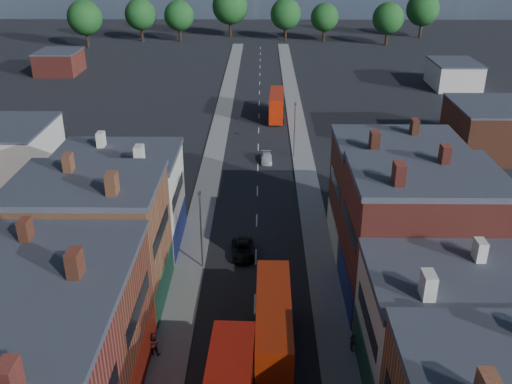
{
  "coord_description": "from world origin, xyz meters",
  "views": [
    {
      "loc": [
        0.57,
        -17.52,
        30.08
      ],
      "look_at": [
        0.0,
        33.07,
        6.76
      ],
      "focal_mm": 40.0,
      "sensor_mm": 36.0,
      "label": 1
    }
  ],
  "objects_px": {
    "car_3": "(266,158)",
    "ped_1": "(154,344)",
    "bus_2": "(277,105)",
    "car_2": "(243,250)",
    "bus_1": "(273,326)",
    "ped_3": "(352,343)"
  },
  "relations": [
    {
      "from": "car_3",
      "to": "ped_1",
      "type": "relative_size",
      "value": 2.01
    },
    {
      "from": "bus_2",
      "to": "car_3",
      "type": "relative_size",
      "value": 2.71
    },
    {
      "from": "car_2",
      "to": "ped_1",
      "type": "relative_size",
      "value": 2.43
    },
    {
      "from": "bus_1",
      "to": "car_2",
      "type": "distance_m",
      "value": 15.25
    },
    {
      "from": "car_2",
      "to": "ped_3",
      "type": "relative_size",
      "value": 2.98
    },
    {
      "from": "car_3",
      "to": "bus_2",
      "type": "bearing_deg",
      "value": 84.1
    },
    {
      "from": "bus_1",
      "to": "ped_1",
      "type": "relative_size",
      "value": 5.98
    },
    {
      "from": "bus_1",
      "to": "car_2",
      "type": "bearing_deg",
      "value": 101.18
    },
    {
      "from": "bus_1",
      "to": "ped_3",
      "type": "distance_m",
      "value": 6.43
    },
    {
      "from": "bus_2",
      "to": "ped_1",
      "type": "height_order",
      "value": "bus_2"
    },
    {
      "from": "car_2",
      "to": "bus_2",
      "type": "bearing_deg",
      "value": 80.44
    },
    {
      "from": "car_3",
      "to": "ped_1",
      "type": "height_order",
      "value": "ped_1"
    },
    {
      "from": "ped_3",
      "to": "ped_1",
      "type": "bearing_deg",
      "value": 75.26
    },
    {
      "from": "car_3",
      "to": "ped_3",
      "type": "xyz_separation_m",
      "value": [
        6.47,
        -40.16,
        0.35
      ]
    },
    {
      "from": "car_2",
      "to": "car_3",
      "type": "xyz_separation_m",
      "value": [
        2.53,
        25.67,
        -0.09
      ]
    },
    {
      "from": "bus_2",
      "to": "ped_3",
      "type": "distance_m",
      "value": 61.13
    },
    {
      "from": "bus_1",
      "to": "ped_1",
      "type": "distance_m",
      "value": 9.34
    },
    {
      "from": "bus_1",
      "to": "ped_3",
      "type": "relative_size",
      "value": 7.34
    },
    {
      "from": "ped_1",
      "to": "ped_3",
      "type": "distance_m",
      "value": 15.38
    },
    {
      "from": "ped_1",
      "to": "ped_3",
      "type": "height_order",
      "value": "ped_1"
    },
    {
      "from": "bus_2",
      "to": "car_3",
      "type": "distance_m",
      "value": 20.95
    },
    {
      "from": "bus_2",
      "to": "car_3",
      "type": "bearing_deg",
      "value": -92.68
    }
  ]
}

